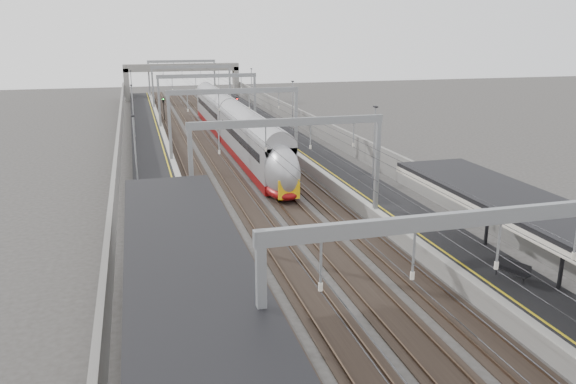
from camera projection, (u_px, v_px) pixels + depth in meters
platform_left at (153, 158)px, 57.02m from camera, size 4.00×120.00×1.00m
platform_right at (303, 150)px, 61.09m from camera, size 4.00×120.00×1.00m
tracks at (231, 158)px, 59.18m from camera, size 11.40×140.00×0.20m
overhead_line at (219, 93)px, 63.63m from camera, size 13.00×140.00×6.60m
canopy_left at (198, 304)px, 16.81m from camera, size 4.40×30.00×4.24m
overbridge at (182, 72)px, 108.71m from camera, size 22.00×2.20×6.90m
wall_left at (119, 149)px, 55.91m from camera, size 0.30×120.00×3.20m
wall_right at (331, 138)px, 61.59m from camera, size 0.30×120.00×3.20m
train at (235, 130)px, 63.90m from camera, size 2.72×49.52×4.30m
bench at (512, 268)px, 27.91m from camera, size 1.16×1.97×0.99m
signal_green at (164, 105)px, 83.32m from camera, size 0.32×0.32×3.48m
signal_red_near at (230, 111)px, 76.87m from camera, size 0.32×0.32×3.48m
signal_red_far at (237, 105)px, 83.50m from camera, size 0.32×0.32×3.48m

